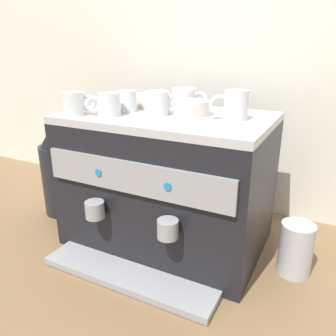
{
  "coord_description": "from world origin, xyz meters",
  "views": [
    {
      "loc": [
        0.46,
        -0.9,
        0.62
      ],
      "look_at": [
        0.0,
        0.0,
        0.26
      ],
      "focal_mm": 35.68,
      "sensor_mm": 36.0,
      "label": 1
    }
  ],
  "objects_px": {
    "ceramic_cup_4": "(125,101)",
    "espresso_machine": "(167,181)",
    "ceramic_cup_3": "(158,103)",
    "ceramic_cup_2": "(75,104)",
    "ceramic_bowl_0": "(192,108)",
    "milk_pitcher": "(295,250)",
    "coffee_grinder": "(61,169)",
    "ceramic_bowl_1": "(152,100)",
    "ceramic_cup_0": "(234,105)",
    "ceramic_cup_1": "(186,98)",
    "ceramic_cup_5": "(108,104)"
  },
  "relations": [
    {
      "from": "espresso_machine",
      "to": "ceramic_bowl_0",
      "type": "xyz_separation_m",
      "value": [
        0.07,
        0.03,
        0.24
      ]
    },
    {
      "from": "ceramic_cup_3",
      "to": "ceramic_bowl_1",
      "type": "bearing_deg",
      "value": 127.05
    },
    {
      "from": "ceramic_cup_3",
      "to": "ceramic_bowl_1",
      "type": "distance_m",
      "value": 0.17
    },
    {
      "from": "espresso_machine",
      "to": "ceramic_cup_4",
      "type": "height_order",
      "value": "ceramic_cup_4"
    },
    {
      "from": "ceramic_cup_0",
      "to": "ceramic_cup_4",
      "type": "height_order",
      "value": "ceramic_cup_0"
    },
    {
      "from": "ceramic_cup_2",
      "to": "ceramic_bowl_1",
      "type": "xyz_separation_m",
      "value": [
        0.12,
        0.25,
        -0.01
      ]
    },
    {
      "from": "ceramic_cup_0",
      "to": "ceramic_bowl_0",
      "type": "distance_m",
      "value": 0.14
    },
    {
      "from": "ceramic_cup_5",
      "to": "ceramic_cup_2",
      "type": "bearing_deg",
      "value": -159.28
    },
    {
      "from": "ceramic_bowl_1",
      "to": "ceramic_cup_4",
      "type": "bearing_deg",
      "value": -100.64
    },
    {
      "from": "ceramic_cup_2",
      "to": "ceramic_bowl_1",
      "type": "distance_m",
      "value": 0.28
    },
    {
      "from": "ceramic_cup_1",
      "to": "ceramic_cup_5",
      "type": "height_order",
      "value": "ceramic_cup_5"
    },
    {
      "from": "espresso_machine",
      "to": "ceramic_bowl_1",
      "type": "distance_m",
      "value": 0.29
    },
    {
      "from": "ceramic_cup_1",
      "to": "ceramic_cup_3",
      "type": "relative_size",
      "value": 1.14
    },
    {
      "from": "ceramic_cup_4",
      "to": "milk_pitcher",
      "type": "xyz_separation_m",
      "value": [
        0.56,
        0.01,
        -0.39
      ]
    },
    {
      "from": "ceramic_cup_2",
      "to": "ceramic_bowl_0",
      "type": "distance_m",
      "value": 0.35
    },
    {
      "from": "ceramic_cup_3",
      "to": "ceramic_cup_5",
      "type": "bearing_deg",
      "value": -147.91
    },
    {
      "from": "ceramic_cup_1",
      "to": "ceramic_cup_4",
      "type": "bearing_deg",
      "value": -137.66
    },
    {
      "from": "espresso_machine",
      "to": "ceramic_cup_2",
      "type": "distance_m",
      "value": 0.37
    },
    {
      "from": "coffee_grinder",
      "to": "ceramic_bowl_0",
      "type": "bearing_deg",
      "value": 3.7
    },
    {
      "from": "ceramic_cup_3",
      "to": "ceramic_bowl_0",
      "type": "distance_m",
      "value": 0.1
    },
    {
      "from": "espresso_machine",
      "to": "ceramic_cup_1",
      "type": "relative_size",
      "value": 5.26
    },
    {
      "from": "espresso_machine",
      "to": "ceramic_cup_2",
      "type": "xyz_separation_m",
      "value": [
        -0.24,
        -0.14,
        0.25
      ]
    },
    {
      "from": "ceramic_cup_1",
      "to": "coffee_grinder",
      "type": "relative_size",
      "value": 0.31
    },
    {
      "from": "ceramic_bowl_0",
      "to": "ceramic_bowl_1",
      "type": "bearing_deg",
      "value": 156.42
    },
    {
      "from": "espresso_machine",
      "to": "ceramic_bowl_1",
      "type": "bearing_deg",
      "value": 136.84
    },
    {
      "from": "ceramic_cup_4",
      "to": "espresso_machine",
      "type": "bearing_deg",
      "value": 5.49
    },
    {
      "from": "coffee_grinder",
      "to": "milk_pitcher",
      "type": "xyz_separation_m",
      "value": [
        0.88,
        0.0,
        -0.1
      ]
    },
    {
      "from": "ceramic_bowl_0",
      "to": "ceramic_bowl_1",
      "type": "relative_size",
      "value": 0.89
    },
    {
      "from": "espresso_machine",
      "to": "ceramic_cup_3",
      "type": "height_order",
      "value": "ceramic_cup_3"
    },
    {
      "from": "ceramic_cup_3",
      "to": "ceramic_cup_4",
      "type": "xyz_separation_m",
      "value": [
        -0.12,
        0.01,
        -0.0
      ]
    },
    {
      "from": "ceramic_cup_5",
      "to": "ceramic_cup_0",
      "type": "bearing_deg",
      "value": 17.93
    },
    {
      "from": "ceramic_cup_0",
      "to": "ceramic_bowl_0",
      "type": "xyz_separation_m",
      "value": [
        -0.14,
        0.02,
        -0.02
      ]
    },
    {
      "from": "coffee_grinder",
      "to": "ceramic_cup_0",
      "type": "bearing_deg",
      "value": 1.47
    },
    {
      "from": "ceramic_cup_2",
      "to": "milk_pitcher",
      "type": "xyz_separation_m",
      "value": [
        0.65,
        0.14,
        -0.39
      ]
    },
    {
      "from": "ceramic_cup_0",
      "to": "ceramic_bowl_0",
      "type": "bearing_deg",
      "value": 172.79
    },
    {
      "from": "ceramic_cup_0",
      "to": "coffee_grinder",
      "type": "height_order",
      "value": "ceramic_cup_0"
    },
    {
      "from": "milk_pitcher",
      "to": "ceramic_cup_1",
      "type": "bearing_deg",
      "value": 163.41
    },
    {
      "from": "ceramic_cup_2",
      "to": "ceramic_cup_4",
      "type": "height_order",
      "value": "ceramic_cup_2"
    },
    {
      "from": "coffee_grinder",
      "to": "espresso_machine",
      "type": "bearing_deg",
      "value": 0.49
    },
    {
      "from": "espresso_machine",
      "to": "coffee_grinder",
      "type": "distance_m",
      "value": 0.47
    },
    {
      "from": "ceramic_cup_2",
      "to": "ceramic_cup_0",
      "type": "bearing_deg",
      "value": 18.53
    },
    {
      "from": "ceramic_cup_5",
      "to": "milk_pitcher",
      "type": "xyz_separation_m",
      "value": [
        0.56,
        0.1,
        -0.39
      ]
    },
    {
      "from": "ceramic_cup_0",
      "to": "ceramic_cup_4",
      "type": "bearing_deg",
      "value": -175.57
    },
    {
      "from": "ceramic_cup_3",
      "to": "milk_pitcher",
      "type": "bearing_deg",
      "value": 2.67
    },
    {
      "from": "ceramic_cup_0",
      "to": "ceramic_cup_2",
      "type": "bearing_deg",
      "value": -161.47
    },
    {
      "from": "ceramic_cup_2",
      "to": "ceramic_cup_4",
      "type": "relative_size",
      "value": 0.96
    },
    {
      "from": "ceramic_cup_1",
      "to": "ceramic_cup_3",
      "type": "height_order",
      "value": "ceramic_cup_3"
    },
    {
      "from": "ceramic_cup_5",
      "to": "coffee_grinder",
      "type": "height_order",
      "value": "ceramic_cup_5"
    },
    {
      "from": "ceramic_cup_4",
      "to": "ceramic_bowl_0",
      "type": "bearing_deg",
      "value": 11.88
    },
    {
      "from": "espresso_machine",
      "to": "ceramic_cup_5",
      "type": "bearing_deg",
      "value": -145.68
    }
  ]
}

